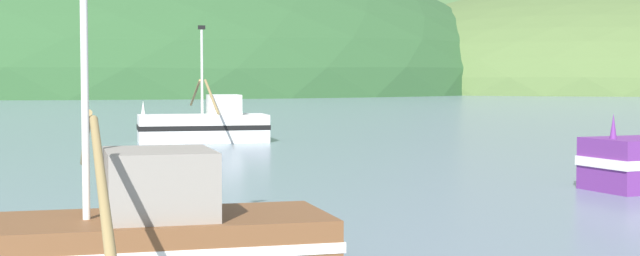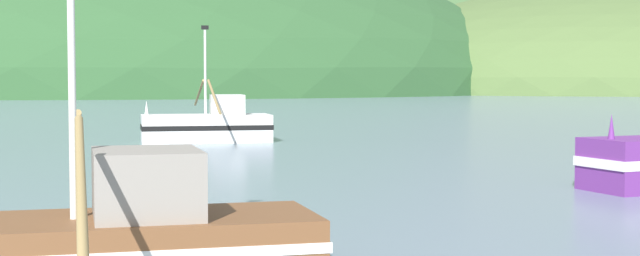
{
  "view_description": "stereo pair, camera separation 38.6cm",
  "coord_description": "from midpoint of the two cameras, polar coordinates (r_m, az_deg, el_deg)",
  "views": [
    {
      "loc": [
        4.94,
        -7.34,
        3.21
      ],
      "look_at": [
        2.43,
        25.34,
        1.4
      ],
      "focal_mm": 52.46,
      "sensor_mm": 36.0,
      "label": 1
    },
    {
      "loc": [
        5.33,
        -7.31,
        3.21
      ],
      "look_at": [
        2.43,
        25.34,
        1.4
      ],
      "focal_mm": 52.46,
      "sensor_mm": 36.0,
      "label": 2
    }
  ],
  "objects": [
    {
      "name": "fishing_boat_brown",
      "position": [
        15.44,
        -13.82,
        -6.45
      ],
      "size": [
        8.07,
        12.58,
        7.54
      ],
      "rotation": [
        0.0,
        0.0,
        3.49
      ],
      "color": "brown",
      "rests_on": "ground"
    },
    {
      "name": "fishing_boat_white",
      "position": [
        46.19,
        -7.27,
        0.16
      ],
      "size": [
        6.8,
        12.26,
        5.71
      ],
      "rotation": [
        0.0,
        0.0,
        3.45
      ],
      "color": "white",
      "rests_on": "ground"
    },
    {
      "name": "hill_mid_right",
      "position": [
        216.67,
        17.13,
        2.17
      ],
      "size": [
        149.14,
        119.31,
        44.41
      ],
      "primitive_type": "ellipsoid",
      "color": "#516B38",
      "rests_on": "ground"
    },
    {
      "name": "hill_far_center",
      "position": [
        218.14,
        -16.21,
        2.19
      ],
      "size": [
        210.14,
        168.11,
        67.28
      ],
      "primitive_type": "ellipsoid",
      "color": "#2D562D",
      "rests_on": "ground"
    },
    {
      "name": "hill_far_left",
      "position": [
        240.73,
        -0.81,
        2.39
      ],
      "size": [
        188.18,
        150.55,
        51.07
      ],
      "primitive_type": "ellipsoid",
      "color": "#47703D",
      "rests_on": "ground"
    }
  ]
}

